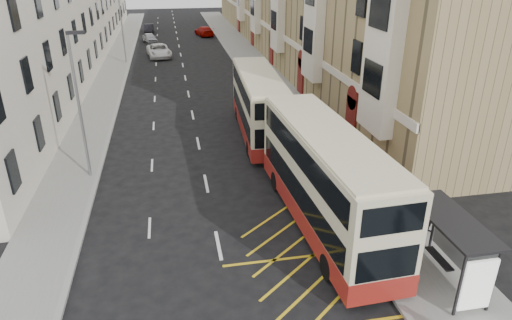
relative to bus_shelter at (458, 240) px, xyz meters
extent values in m
plane|color=black|center=(-8.34, 0.39, -2.14)|extent=(200.00, 200.00, 0.00)
cube|color=slate|center=(-0.34, 30.39, -2.06)|extent=(4.00, 120.00, 0.15)
cube|color=slate|center=(-15.84, 30.39, -2.06)|extent=(3.00, 120.00, 0.15)
cube|color=gray|center=(-2.34, 30.39, -2.06)|extent=(0.25, 120.00, 0.15)
cube|color=gray|center=(-14.34, 30.39, -2.06)|extent=(0.25, 120.00, 0.15)
cube|color=silver|center=(1.63, 45.89, 1.86)|extent=(0.18, 79.00, 0.50)
cube|color=silver|center=(1.31, 10.39, 5.36)|extent=(0.80, 3.20, 10.00)
cube|color=silver|center=(1.31, 22.39, 5.36)|extent=(0.80, 3.20, 10.00)
cube|color=#60130F|center=(1.61, 14.39, -0.44)|extent=(0.20, 1.60, 3.00)
cube|color=#60130F|center=(1.61, 26.39, -0.44)|extent=(0.20, 1.60, 3.00)
cube|color=#60130F|center=(1.61, 38.39, -0.44)|extent=(0.20, 1.60, 3.00)
cube|color=#60130F|center=(1.61, 50.39, -0.44)|extent=(0.20, 1.60, 3.00)
cube|color=#60130F|center=(1.61, 62.39, -0.44)|extent=(0.20, 1.60, 3.00)
cube|color=silver|center=(-21.84, 45.89, 4.36)|extent=(9.00, 79.00, 13.00)
cube|color=black|center=(-0.78, -1.51, -0.69)|extent=(0.08, 0.08, 2.60)
cube|color=black|center=(0.50, -1.51, -0.69)|extent=(0.08, 0.08, 2.60)
cube|color=black|center=(-0.78, 2.29, -0.69)|extent=(0.08, 0.08, 2.60)
cube|color=black|center=(0.50, 2.29, -0.69)|extent=(0.08, 0.08, 2.60)
cube|color=black|center=(-0.14, 0.39, 0.66)|extent=(1.65, 4.25, 0.10)
cube|color=#8C9A9E|center=(0.53, 0.39, -0.56)|extent=(0.04, 3.60, 1.95)
cube|color=silver|center=(-0.14, -1.56, -0.74)|extent=(1.19, 0.12, 2.00)
cube|color=black|center=(0.11, 0.99, -1.54)|extent=(0.35, 1.60, 0.06)
cylinder|color=red|center=(-2.09, 2.89, -1.49)|extent=(0.06, 0.06, 1.00)
cylinder|color=red|center=(-2.09, 6.14, -1.49)|extent=(0.06, 0.06, 1.00)
cylinder|color=red|center=(-2.09, 9.39, -1.49)|extent=(0.06, 0.06, 1.00)
cube|color=red|center=(-2.09, 6.14, -1.01)|extent=(0.05, 6.50, 0.06)
cube|color=red|center=(-2.09, 6.14, -1.44)|extent=(0.05, 6.50, 0.06)
cylinder|color=gray|center=(-14.74, 12.39, 2.01)|extent=(0.16, 0.16, 8.00)
cube|color=black|center=(-14.34, 12.39, 5.91)|extent=(0.90, 0.18, 0.18)
cylinder|color=gray|center=(-14.74, 42.39, 2.01)|extent=(0.16, 0.16, 8.00)
cube|color=beige|center=(-3.34, 5.19, 0.34)|extent=(3.16, 11.83, 4.21)
cube|color=maroon|center=(-3.34, 5.19, -1.28)|extent=(3.20, 11.86, 0.96)
cube|color=black|center=(-3.34, 5.19, -0.17)|extent=(3.17, 10.89, 1.17)
cube|color=black|center=(-3.34, 5.19, 1.65)|extent=(3.17, 10.89, 1.07)
cube|color=beige|center=(-3.34, 5.19, 2.49)|extent=(3.04, 11.35, 0.13)
cube|color=black|center=(-3.59, 11.02, -0.11)|extent=(2.27, 0.18, 1.39)
cube|color=black|center=(-3.59, 11.02, 2.07)|extent=(1.87, 0.17, 0.48)
cube|color=black|center=(-3.09, -0.65, -0.11)|extent=(2.27, 0.18, 1.28)
cylinder|color=black|center=(-4.71, 8.88, -1.60)|extent=(0.34, 1.08, 1.07)
cylinder|color=black|center=(-2.30, 8.99, -1.60)|extent=(0.34, 1.08, 1.07)
cylinder|color=black|center=(-4.39, 1.39, -1.60)|extent=(0.34, 1.08, 1.07)
cylinder|color=black|center=(-1.98, 1.49, -1.60)|extent=(0.34, 1.08, 1.07)
cube|color=beige|center=(-4.03, 17.13, 0.18)|extent=(3.02, 11.07, 3.93)
cube|color=maroon|center=(-4.03, 17.13, -1.34)|extent=(3.05, 11.10, 0.90)
cube|color=black|center=(-4.03, 17.13, -0.29)|extent=(3.02, 10.19, 1.10)
cube|color=black|center=(-4.03, 17.13, 1.40)|extent=(3.02, 10.19, 1.00)
cube|color=beige|center=(-4.03, 17.13, 2.19)|extent=(2.90, 10.62, 0.12)
cube|color=black|center=(-3.76, 22.58, -0.24)|extent=(2.12, 0.18, 1.30)
cube|color=black|center=(-3.76, 22.58, 1.80)|extent=(1.75, 0.16, 0.45)
cube|color=black|center=(-4.29, 11.67, -0.24)|extent=(2.12, 0.18, 1.20)
cylinder|color=black|center=(-4.98, 20.68, -1.64)|extent=(0.33, 1.01, 1.00)
cylinder|color=black|center=(-2.73, 20.57, -1.64)|extent=(0.33, 1.01, 1.00)
cylinder|color=black|center=(-5.32, 13.68, -1.64)|extent=(0.33, 1.01, 1.00)
cylinder|color=black|center=(-3.07, 13.57, -1.64)|extent=(0.33, 1.01, 1.00)
cylinder|color=black|center=(-1.99, 0.37, -1.54)|extent=(0.52, 0.52, 0.89)
cylinder|color=black|center=(-1.99, 0.37, -1.08)|extent=(0.58, 0.58, 0.08)
imported|color=black|center=(1.09, 3.36, -1.22)|extent=(0.90, 0.80, 1.54)
imported|color=black|center=(-1.99, 3.29, -1.11)|extent=(1.10, 0.70, 1.75)
imported|color=white|center=(-10.97, 45.38, -1.36)|extent=(3.28, 5.89, 1.56)
imported|color=#AAABB2|center=(-12.31, 55.75, -1.47)|extent=(2.43, 4.18, 1.34)
imported|color=black|center=(-12.59, 64.79, -1.47)|extent=(1.48, 4.09, 1.34)
imported|color=#A10600|center=(-4.15, 60.28, -1.41)|extent=(2.97, 5.29, 1.45)
camera|label=1|loc=(-9.84, -12.25, 9.52)|focal=32.00mm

